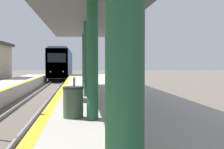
# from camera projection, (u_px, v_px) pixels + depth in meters

# --- Properties ---
(train) EXTENTS (2.69, 22.70, 4.46)m
(train) POSITION_uv_depth(u_px,v_px,m) (62.00, 64.00, 48.15)
(train) COLOR black
(train) RESTS_ON ground
(station_canopy) EXTENTS (3.98, 23.74, 3.63)m
(station_canopy) POSITION_uv_depth(u_px,v_px,m) (89.00, 11.00, 11.21)
(station_canopy) COLOR #1E5133
(station_canopy) RESTS_ON platform_right
(trash_bin) EXTENTS (0.59, 0.59, 0.87)m
(trash_bin) POSITION_uv_depth(u_px,v_px,m) (73.00, 102.00, 8.71)
(trash_bin) COLOR #384C38
(trash_bin) RESTS_ON platform_right
(bench) EXTENTS (0.44, 1.68, 0.92)m
(bench) POSITION_uv_depth(u_px,v_px,m) (71.00, 88.00, 12.88)
(bench) COLOR #4C4C51
(bench) RESTS_ON platform_right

